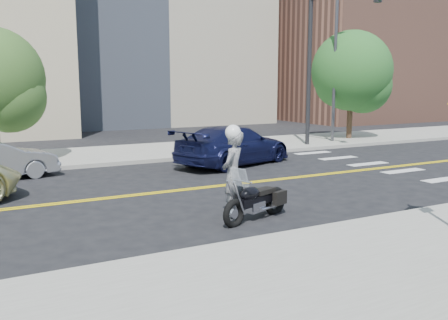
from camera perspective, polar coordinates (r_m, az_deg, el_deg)
ground_plane at (r=13.49m, az=-8.55°, el=-3.97°), size 120.00×120.00×0.00m
sidewalk_near at (r=7.16m, az=12.46°, el=-15.39°), size 60.00×5.00×0.15m
sidewalk_far at (r=20.60m, az=-15.46°, el=0.50°), size 60.00×5.00×0.15m
building_right at (r=44.47m, az=15.65°, el=12.54°), size 14.00×12.00×12.00m
lamp_post at (r=25.00m, az=13.21°, el=11.39°), size 0.16×0.16×8.00m
traffic_light at (r=22.66m, az=11.74°, el=13.04°), size 0.28×4.50×7.00m
motorcyclist at (r=10.81m, az=1.08°, el=-1.36°), size 0.87×0.84×2.13m
motorcycle at (r=10.68m, az=3.91°, el=-3.88°), size 2.15×1.30×1.26m
parked_car_blue at (r=18.01m, az=1.20°, el=1.78°), size 5.53×3.70×1.49m
tree_far_b at (r=26.61m, az=15.09°, el=10.31°), size 4.26×4.26×5.90m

